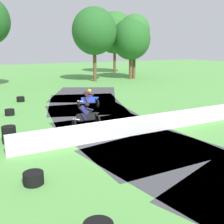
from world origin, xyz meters
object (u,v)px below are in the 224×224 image
Objects in this scene: tire_stack_far at (33,178)px; tire_stack_mid_a at (10,112)px; tire_stack_mid_b at (9,135)px; tire_stack_near at (21,99)px; motorcycle_lead_blue at (89,99)px; motorcycle_chase_black at (87,116)px.

tire_stack_mid_a is at bearing 86.13° from tire_stack_far.
tire_stack_mid_b is 1.19× the size of tire_stack_far.
tire_stack_mid_b is at bearing -98.12° from tire_stack_mid_a.
tire_stack_near is at bearing 71.52° from tire_stack_mid_a.
motorcycle_chase_black is (-2.05, -4.50, 0.00)m from motorcycle_lead_blue.
tire_stack_mid_a is 0.90× the size of tire_stack_far.
tire_stack_near is at bearing 102.12° from motorcycle_chase_black.
tire_stack_near is 1.03× the size of tire_stack_mid_a.
motorcycle_chase_black is 2.72× the size of tire_stack_near.
motorcycle_lead_blue reaches higher than tire_stack_near.
motorcycle_chase_black is 6.69m from tire_stack_far.
tire_stack_mid_a is 0.76× the size of tire_stack_mid_b.
motorcycle_chase_black reaches higher than tire_stack_near.
motorcycle_lead_blue reaches higher than tire_stack_mid_a.
tire_stack_mid_b reaches higher than tire_stack_near.
motorcycle_lead_blue is 2.75× the size of tire_stack_near.
motorcycle_chase_black is 2.80× the size of tire_stack_mid_a.
tire_stack_near and tire_stack_mid_a have the same top height.
motorcycle_lead_blue is at bearing 39.78° from tire_stack_mid_b.
motorcycle_chase_black is 5.94m from tire_stack_mid_a.
tire_stack_mid_a is (-3.43, 4.83, -0.45)m from motorcycle_chase_black.
tire_stack_near is 4.60m from tire_stack_mid_a.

